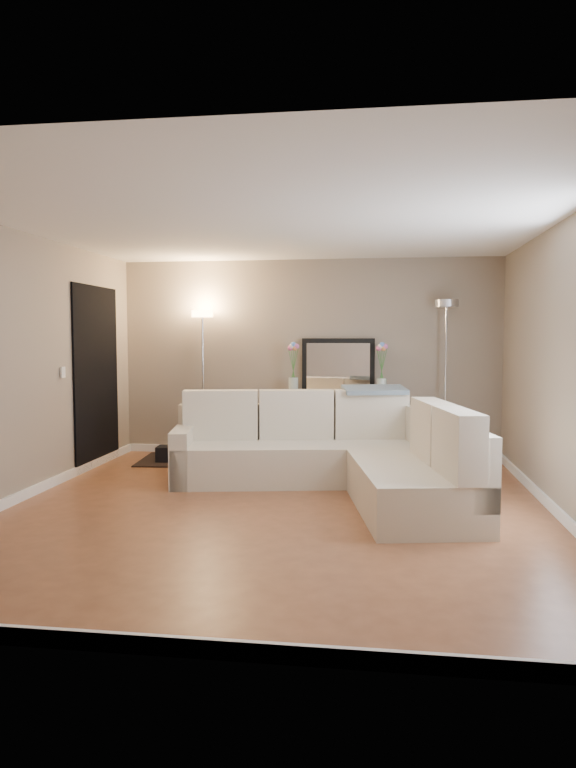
# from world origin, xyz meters

# --- Properties ---
(floor) EXTENTS (5.00, 5.50, 0.01)m
(floor) POSITION_xyz_m (0.00, 0.00, -0.01)
(floor) COLOR #935635
(floor) RESTS_ON ground
(ceiling) EXTENTS (5.00, 5.50, 0.01)m
(ceiling) POSITION_xyz_m (0.00, 0.00, 2.60)
(ceiling) COLOR white
(ceiling) RESTS_ON ground
(wall_back) EXTENTS (5.00, 0.02, 2.60)m
(wall_back) POSITION_xyz_m (0.00, 2.76, 1.30)
(wall_back) COLOR gray
(wall_back) RESTS_ON ground
(wall_front) EXTENTS (5.00, 0.02, 2.60)m
(wall_front) POSITION_xyz_m (0.00, -2.76, 1.30)
(wall_front) COLOR gray
(wall_front) RESTS_ON ground
(wall_left) EXTENTS (0.02, 5.50, 2.60)m
(wall_left) POSITION_xyz_m (-2.51, 0.00, 1.30)
(wall_left) COLOR gray
(wall_left) RESTS_ON ground
(wall_right) EXTENTS (0.02, 5.50, 2.60)m
(wall_right) POSITION_xyz_m (2.51, 0.00, 1.30)
(wall_right) COLOR gray
(wall_right) RESTS_ON ground
(baseboard_back) EXTENTS (5.00, 0.03, 0.10)m
(baseboard_back) POSITION_xyz_m (0.00, 2.73, 0.05)
(baseboard_back) COLOR white
(baseboard_back) RESTS_ON ground
(baseboard_front) EXTENTS (5.00, 0.03, 0.10)m
(baseboard_front) POSITION_xyz_m (0.00, -2.73, 0.05)
(baseboard_front) COLOR white
(baseboard_front) RESTS_ON ground
(baseboard_left) EXTENTS (0.03, 5.50, 0.10)m
(baseboard_left) POSITION_xyz_m (-2.48, 0.00, 0.05)
(baseboard_left) COLOR white
(baseboard_left) RESTS_ON ground
(baseboard_right) EXTENTS (0.03, 5.50, 0.10)m
(baseboard_right) POSITION_xyz_m (2.48, 0.00, 0.05)
(baseboard_right) COLOR white
(baseboard_right) RESTS_ON ground
(doorway) EXTENTS (0.02, 1.20, 2.20)m
(doorway) POSITION_xyz_m (-2.48, 1.70, 1.10)
(doorway) COLOR black
(doorway) RESTS_ON ground
(switch_plate) EXTENTS (0.02, 0.08, 0.12)m
(switch_plate) POSITION_xyz_m (-2.48, 0.85, 1.20)
(switch_plate) COLOR white
(switch_plate) RESTS_ON ground
(sectional_sofa) EXTENTS (3.22, 2.80, 0.98)m
(sectional_sofa) POSITION_xyz_m (0.53, 0.89, 0.36)
(sectional_sofa) COLOR beige
(sectional_sofa) RESTS_ON floor
(throw_blanket) EXTENTS (0.78, 0.56, 0.09)m
(throw_blanket) POSITION_xyz_m (0.88, 1.66, 0.98)
(throw_blanket) COLOR slate
(throw_blanket) RESTS_ON sectional_sofa
(console_table) EXTENTS (1.34, 0.38, 0.82)m
(console_table) POSITION_xyz_m (0.32, 2.49, 0.46)
(console_table) COLOR black
(console_table) RESTS_ON floor
(leaning_mirror) EXTENTS (0.95, 0.06, 0.74)m
(leaning_mirror) POSITION_xyz_m (0.41, 2.66, 1.19)
(leaning_mirror) COLOR black
(leaning_mirror) RESTS_ON console_table
(table_decor) EXTENTS (0.57, 0.13, 0.13)m
(table_decor) POSITION_xyz_m (0.40, 2.45, 0.85)
(table_decor) COLOR #C35022
(table_decor) RESTS_ON console_table
(flower_vase_left) EXTENTS (0.15, 0.13, 0.71)m
(flower_vase_left) POSITION_xyz_m (-0.16, 2.50, 1.11)
(flower_vase_left) COLOR silver
(flower_vase_left) RESTS_ON console_table
(flower_vase_right) EXTENTS (0.15, 0.13, 0.71)m
(flower_vase_right) POSITION_xyz_m (0.97, 2.48, 1.11)
(flower_vase_right) COLOR silver
(flower_vase_right) RESTS_ON console_table
(floor_lamp_lit) EXTENTS (0.30, 0.30, 1.93)m
(floor_lamp_lit) POSITION_xyz_m (-1.38, 2.55, 1.36)
(floor_lamp_lit) COLOR silver
(floor_lamp_lit) RESTS_ON floor
(floor_lamp_unlit) EXTENTS (0.30, 0.30, 2.04)m
(floor_lamp_unlit) POSITION_xyz_m (1.76, 2.50, 1.44)
(floor_lamp_unlit) COLOR silver
(floor_lamp_unlit) RESTS_ON floor
(charcoal_rug) EXTENTS (1.34, 1.05, 0.02)m
(charcoal_rug) POSITION_xyz_m (-1.45, 2.18, 0.01)
(charcoal_rug) COLOR black
(charcoal_rug) RESTS_ON floor
(black_bag) EXTENTS (0.38, 0.28, 0.23)m
(black_bag) POSITION_xyz_m (-1.66, 2.05, 0.09)
(black_bag) COLOR black
(black_bag) RESTS_ON charcoal_rug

